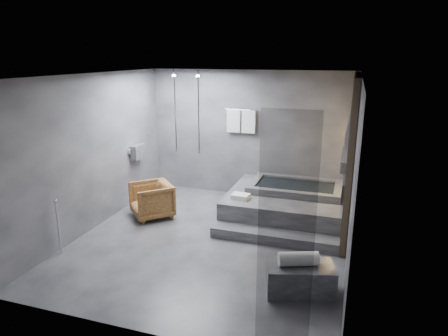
% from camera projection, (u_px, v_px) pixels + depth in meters
% --- Properties ---
extents(room, '(5.00, 5.04, 2.82)m').
position_uv_depth(room, '(238.00, 141.00, 6.57)').
color(room, '#2E2E31').
rests_on(room, ground).
extents(tub_deck, '(2.20, 2.00, 0.50)m').
position_uv_depth(tub_deck, '(286.00, 205.00, 7.89)').
color(tub_deck, '#333436').
rests_on(tub_deck, ground).
extents(tub_step, '(2.20, 0.36, 0.18)m').
position_uv_depth(tub_step, '(274.00, 237.00, 6.85)').
color(tub_step, '#333436').
rests_on(tub_step, ground).
extents(concrete_bench, '(0.99, 0.71, 0.40)m').
position_uv_depth(concrete_bench, '(300.00, 278.00, 5.38)').
color(concrete_bench, '#333336').
rests_on(concrete_bench, ground).
extents(driftwood_chair, '(1.06, 1.06, 0.69)m').
position_uv_depth(driftwood_chair, '(152.00, 200.00, 7.86)').
color(driftwood_chair, '#4E2E13').
rests_on(driftwood_chair, ground).
extents(rolled_towel, '(0.56, 0.36, 0.19)m').
position_uv_depth(rolled_towel, '(298.00, 259.00, 5.29)').
color(rolled_towel, white).
rests_on(rolled_towel, concrete_bench).
extents(deck_towel, '(0.34, 0.27, 0.09)m').
position_uv_depth(deck_towel, '(240.00, 196.00, 7.49)').
color(deck_towel, white).
rests_on(deck_towel, tub_deck).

